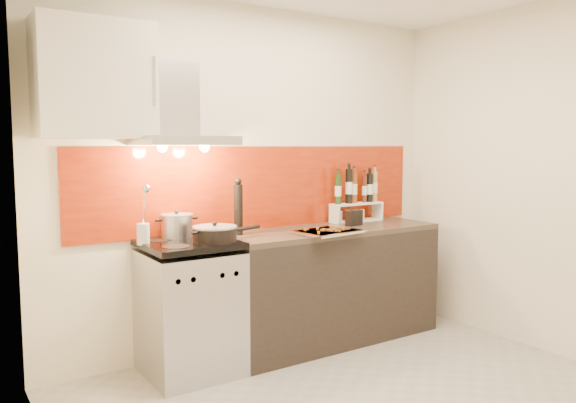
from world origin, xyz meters
TOP-DOWN VIEW (x-y plane):
  - back_wall at (0.00, 1.40)m, footprint 3.40×0.02m
  - left_wall at (-1.70, 0.00)m, footprint 0.02×2.80m
  - right_wall at (1.70, 0.00)m, footprint 0.02×2.80m
  - backsplash at (0.05, 1.39)m, footprint 3.00×0.02m
  - range_stove at (-0.70, 1.10)m, footprint 0.60×0.60m
  - counter at (0.50, 1.10)m, footprint 1.80×0.60m
  - range_hood at (-0.70, 1.24)m, footprint 0.62×0.50m
  - upper_cabinet at (-1.25, 1.22)m, footprint 0.70×0.35m
  - stock_pot at (-0.71, 1.28)m, footprint 0.22×0.22m
  - saute_pan at (-0.56, 0.98)m, footprint 0.56×0.30m
  - utensil_jar at (-0.98, 1.18)m, footprint 0.08×0.13m
  - pepper_mill at (-0.27, 1.20)m, footprint 0.06×0.06m
  - step_shelf at (0.92, 1.28)m, footprint 0.49×0.13m
  - caddy_box at (0.74, 1.10)m, footprint 0.16×0.09m
  - baking_tray at (0.31, 0.90)m, footprint 0.51×0.42m

SIDE VIEW (x-z plane):
  - range_stove at x=-0.70m, z-range -0.01..0.90m
  - counter at x=0.50m, z-range 0.00..0.90m
  - baking_tray at x=0.31m, z-range 0.90..0.93m
  - caddy_box at x=0.74m, z-range 0.90..1.02m
  - saute_pan at x=-0.56m, z-range 0.89..1.03m
  - stock_pot at x=-0.71m, z-range 0.90..1.09m
  - utensil_jar at x=-0.98m, z-range 0.82..1.22m
  - step_shelf at x=0.92m, z-range 0.87..1.32m
  - pepper_mill at x=-0.27m, z-range 0.89..1.31m
  - backsplash at x=0.05m, z-range 0.90..1.54m
  - back_wall at x=0.00m, z-range 0.00..2.60m
  - left_wall at x=-1.70m, z-range 0.00..2.60m
  - right_wall at x=1.70m, z-range 0.00..2.60m
  - range_hood at x=-0.70m, z-range 1.44..2.05m
  - upper_cabinet at x=-1.25m, z-range 1.59..2.31m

